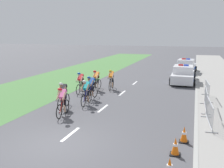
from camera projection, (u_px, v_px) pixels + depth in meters
name	position (u px, v px, depth m)	size (l,w,h in m)	color
ground_plane	(56.00, 146.00, 9.70)	(160.00, 160.00, 0.00)	#4C4C51
sidewalk_slab	(223.00, 85.00, 20.63)	(4.16, 60.00, 0.12)	gray
kerb_edge	(196.00, 84.00, 21.23)	(0.16, 60.00, 0.13)	#9E9E99
grass_verge	(66.00, 77.00, 24.88)	(7.00, 60.00, 0.01)	#4C7F42
lane_markings_centre	(103.00, 108.00, 14.52)	(0.14, 17.60, 0.01)	white
cyclist_lead	(62.00, 101.00, 13.07)	(0.46, 1.72, 1.56)	black
cyclist_second	(63.00, 95.00, 14.42)	(0.45, 1.72, 1.56)	black
cyclist_third	(86.00, 92.00, 15.11)	(0.43, 1.72, 1.56)	black
cyclist_fourth	(91.00, 87.00, 16.44)	(0.45, 1.72, 1.56)	black
cyclist_fifth	(81.00, 82.00, 18.05)	(0.43, 1.72, 1.56)	black
cyclist_sixth	(96.00, 80.00, 19.03)	(0.43, 1.72, 1.56)	black
cyclist_seventh	(111.00, 79.00, 19.31)	(0.45, 1.72, 1.56)	black
police_car_nearest	(183.00, 75.00, 21.98)	(2.00, 4.40, 1.59)	white
police_car_second	(186.00, 67.00, 27.24)	(2.27, 4.53, 1.59)	silver
crowd_barrier_front	(209.00, 113.00, 11.53)	(0.66, 2.32, 1.07)	#B7BABF
crowd_barrier_middle	(206.00, 99.00, 13.93)	(0.53, 2.32, 1.07)	#B7BABF
crowd_barrier_rear	(207.00, 90.00, 16.19)	(0.65, 2.32, 1.07)	#B7BABF
traffic_cone_near	(184.00, 135.00, 9.96)	(0.36, 0.36, 0.64)	black
traffic_cone_mid	(169.00, 168.00, 7.48)	(0.36, 0.36, 0.64)	black
traffic_cone_far	(175.00, 146.00, 8.90)	(0.36, 0.36, 0.64)	black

